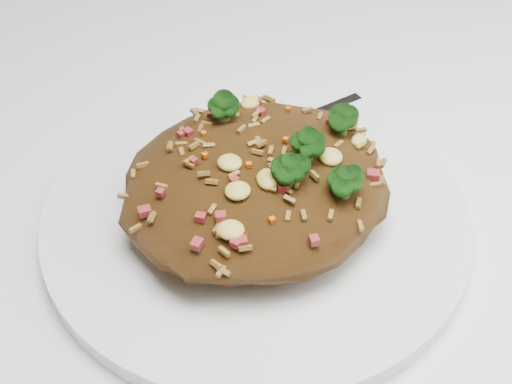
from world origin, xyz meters
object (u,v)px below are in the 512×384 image
at_px(dining_table, 286,232).
at_px(fried_rice, 257,175).
at_px(plate, 256,216).
at_px(fork, 280,128).

bearing_deg(dining_table, fried_rice, -144.22).
bearing_deg(plate, fork, 40.98).
bearing_deg(fork, fried_rice, -134.31).
bearing_deg(plate, fried_rice, -24.40).
bearing_deg(dining_table, fork, 112.26).
relative_size(plate, fork, 1.71).
bearing_deg(fork, dining_table, -63.62).
distance_m(plate, fried_rice, 0.04).
xyz_separation_m(plate, fried_rice, (0.00, -0.00, 0.04)).
distance_m(fried_rice, fork, 0.09).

